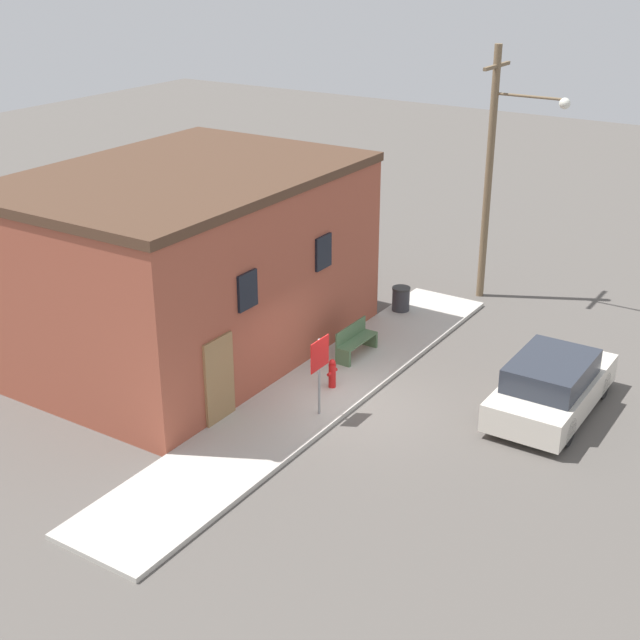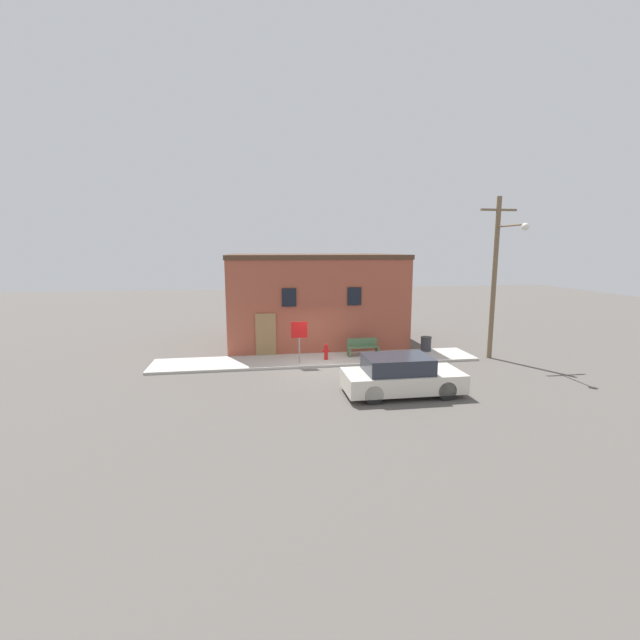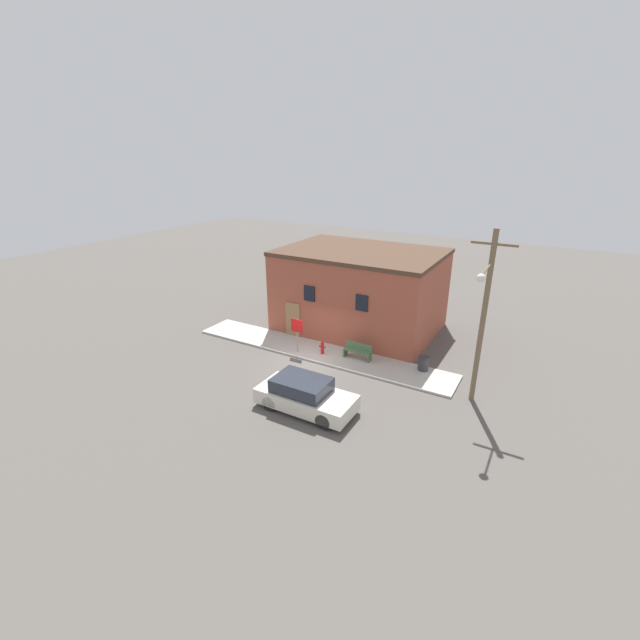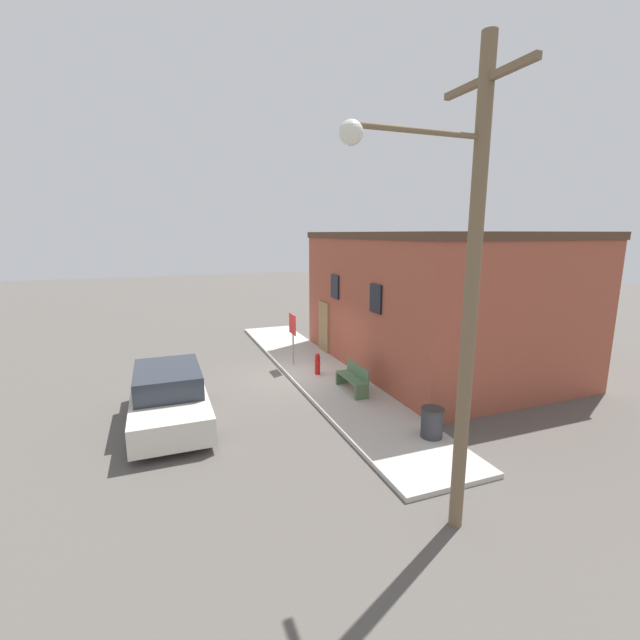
{
  "view_description": "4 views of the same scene",
  "coord_description": "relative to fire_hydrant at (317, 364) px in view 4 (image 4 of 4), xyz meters",
  "views": [
    {
      "loc": [
        -16.56,
        -9.58,
        10.53
      ],
      "look_at": [
        0.12,
        1.17,
        2.0
      ],
      "focal_mm": 50.0,
      "sensor_mm": 36.0,
      "label": 1
    },
    {
      "loc": [
        -3.01,
        -18.52,
        5.32
      ],
      "look_at": [
        0.12,
        1.17,
        2.0
      ],
      "focal_mm": 24.0,
      "sensor_mm": 36.0,
      "label": 2
    },
    {
      "loc": [
        10.89,
        -17.57,
        10.54
      ],
      "look_at": [
        0.12,
        1.17,
        2.0
      ],
      "focal_mm": 24.0,
      "sensor_mm": 36.0,
      "label": 3
    },
    {
      "loc": [
        13.82,
        -4.09,
        4.99
      ],
      "look_at": [
        0.12,
        1.17,
        2.0
      ],
      "focal_mm": 24.0,
      "sensor_mm": 36.0,
      "label": 4
    }
  ],
  "objects": [
    {
      "name": "parked_car",
      "position": [
        1.94,
        -4.97,
        0.2
      ],
      "size": [
        4.34,
        1.89,
        1.46
      ],
      "color": "black",
      "rests_on": "ground"
    },
    {
      "name": "stop_sign",
      "position": [
        -1.33,
        -0.48,
        0.98
      ],
      "size": [
        0.74,
        0.06,
        1.94
      ],
      "color": "gray",
      "rests_on": "sidewalk"
    },
    {
      "name": "trash_bin",
      "position": [
        5.4,
        0.93,
        -0.01
      ],
      "size": [
        0.55,
        0.55,
        0.74
      ],
      "color": "#333338",
      "rests_on": "sidewalk"
    },
    {
      "name": "sidewalk",
      "position": [
        -0.38,
        0.2,
        -0.44
      ],
      "size": [
        15.41,
        2.34,
        0.12
      ],
      "color": "#BCB7AD",
      "rests_on": "ground"
    },
    {
      "name": "fire_hydrant",
      "position": [
        0.0,
        0.0,
        0.0
      ],
      "size": [
        0.39,
        0.19,
        0.77
      ],
      "color": "red",
      "rests_on": "sidewalk"
    },
    {
      "name": "bench",
      "position": [
        1.93,
        0.48,
        0.04
      ],
      "size": [
        1.51,
        0.44,
        0.85
      ],
      "color": "#4C6B47",
      "rests_on": "sidewalk"
    },
    {
      "name": "brick_building",
      "position": [
        0.03,
        4.68,
        2.02
      ],
      "size": [
        9.5,
        6.75,
        5.03
      ],
      "color": "#9E4C38",
      "rests_on": "ground"
    },
    {
      "name": "utility_pole",
      "position": [
        8.12,
        -0.67,
        3.74
      ],
      "size": [
        1.8,
        2.37,
        7.75
      ],
      "color": "brown",
      "rests_on": "ground"
    },
    {
      "name": "ground_plane",
      "position": [
        -0.38,
        -0.98,
        -0.5
      ],
      "size": [
        80.0,
        80.0,
        0.0
      ],
      "primitive_type": "plane",
      "color": "#56514C"
    }
  ]
}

